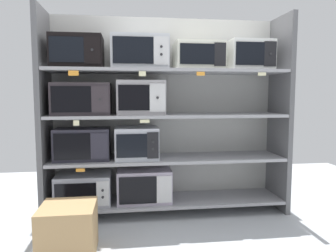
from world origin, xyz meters
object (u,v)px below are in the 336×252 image
microwave_3 (137,143)px  microwave_4 (82,99)px  microwave_2 (83,144)px  microwave_7 (140,53)px  shipping_carton (68,230)px  microwave_5 (141,98)px  microwave_0 (84,188)px  microwave_8 (199,56)px  microwave_1 (144,185)px  microwave_6 (78,52)px  microwave_9 (249,56)px

microwave_3 → microwave_4: size_ratio=0.78×
microwave_2 → microwave_7: microwave_7 is taller
microwave_2 → shipping_carton: bearing=-91.5°
microwave_5 → shipping_carton: size_ratio=1.15×
microwave_7 → shipping_carton: bearing=-127.4°
microwave_5 → microwave_7: size_ratio=0.85×
microwave_5 → microwave_7: 0.44m
microwave_0 → microwave_8: bearing=0.0°
microwave_0 → microwave_1: microwave_1 is taller
microwave_1 → microwave_6: 1.46m
microwave_2 → microwave_3: size_ratio=1.24×
microwave_1 → microwave_6: microwave_6 is taller
microwave_3 → microwave_5: size_ratio=0.90×
shipping_carton → microwave_1: bearing=51.1°
microwave_0 → microwave_5: microwave_5 is taller
microwave_3 → microwave_6: (-0.55, -0.00, 0.89)m
microwave_4 → microwave_5: bearing=0.0°
microwave_4 → microwave_7: bearing=0.0°
microwave_2 → microwave_9: microwave_9 is taller
microwave_8 → shipping_carton: size_ratio=1.17×
microwave_8 → microwave_9: (0.54, -0.00, 0.01)m
microwave_4 → shipping_carton: (-0.03, -0.77, -0.99)m
microwave_4 → microwave_1: bearing=-0.0°
microwave_7 → microwave_8: 0.59m
microwave_1 → microwave_6: (-0.63, 0.00, 1.32)m
microwave_9 → microwave_7: bearing=-180.0°
microwave_1 → microwave_8: 1.42m
microwave_5 → microwave_7: (-0.01, -0.00, 0.44)m
microwave_1 → microwave_9: 1.72m
microwave_1 → microwave_7: 1.33m
microwave_6 → microwave_2: bearing=-0.5°
microwave_0 → microwave_1: 0.60m
microwave_8 → microwave_9: bearing=-0.0°
microwave_6 → microwave_9: (1.72, -0.00, -0.00)m
microwave_9 → shipping_carton: (-1.72, -0.77, -1.43)m
microwave_7 → microwave_9: (1.13, 0.00, -0.01)m
microwave_2 → microwave_3: microwave_3 is taller
shipping_carton → microwave_0: bearing=88.3°
microwave_3 → microwave_6: bearing=-180.0°
microwave_2 → microwave_5: 0.73m
microwave_0 → microwave_4: bearing=-1.8°
microwave_0 → microwave_6: (-0.03, -0.00, 1.34)m
microwave_1 → microwave_5: size_ratio=1.15×
microwave_6 → microwave_5: bearing=0.0°
shipping_carton → microwave_9: bearing=24.2°
microwave_4 → microwave_9: bearing=0.0°
microwave_7 → microwave_6: bearing=180.0°
microwave_7 → shipping_carton: size_ratio=1.36×
microwave_6 → microwave_7: size_ratio=0.86×
microwave_0 → microwave_2: 0.45m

